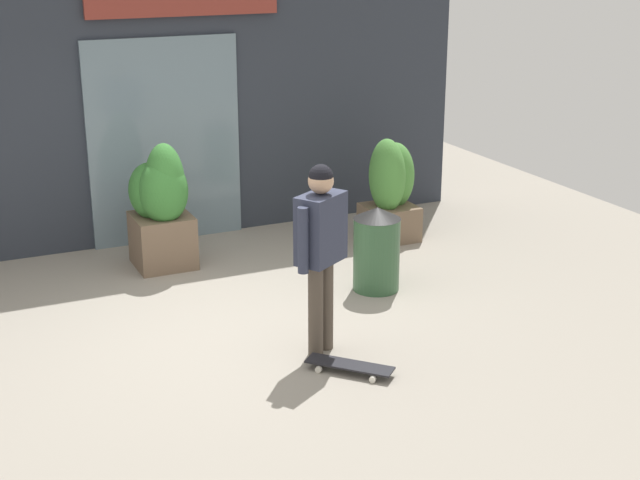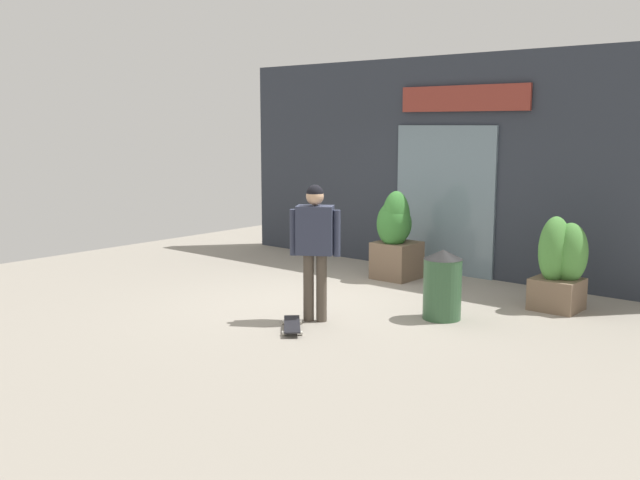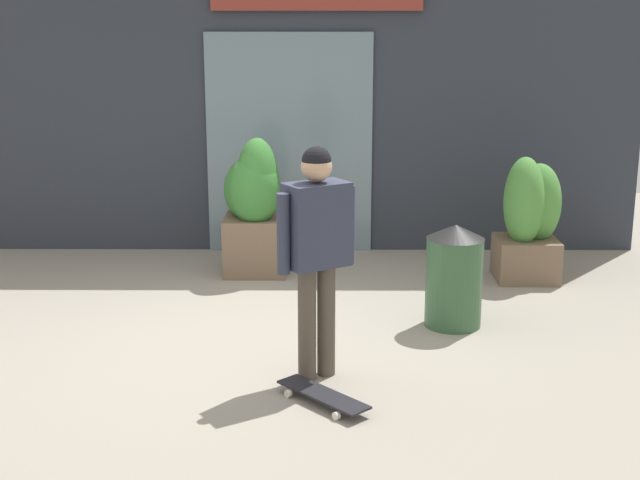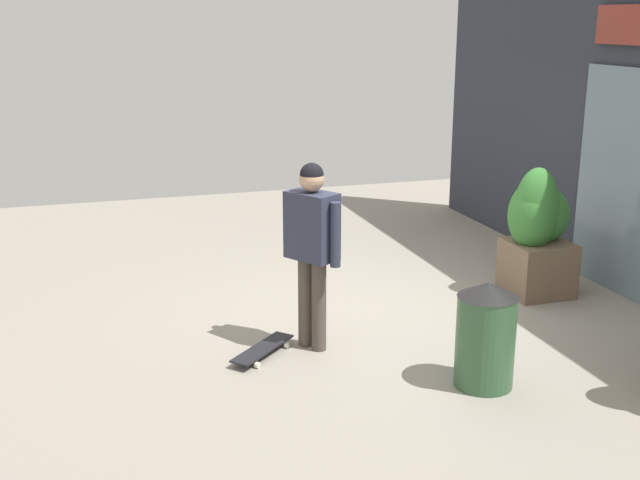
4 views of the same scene
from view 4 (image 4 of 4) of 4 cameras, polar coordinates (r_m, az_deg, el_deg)
ground_plane at (r=7.85m, az=4.34°, el=-5.53°), size 12.00×12.00×0.00m
building_facade at (r=8.84m, az=22.14°, el=7.30°), size 7.96×0.31×3.46m
skateboarder at (r=6.79m, az=-0.59°, el=0.21°), size 0.54×0.45×1.68m
skateboard at (r=6.96m, az=-4.18°, el=-7.87°), size 0.64×0.67×0.08m
planter_box_left at (r=8.55m, az=15.44°, el=0.70°), size 0.62×0.73×1.38m
trash_bin at (r=6.41m, az=11.90°, el=-6.70°), size 0.48×0.48×0.87m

